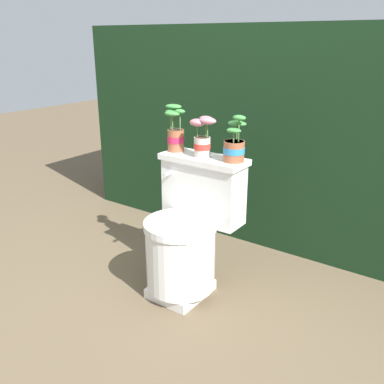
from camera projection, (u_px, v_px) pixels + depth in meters
ground_plane at (198, 297)px, 2.20m from camera, size 12.00×12.00×0.00m
hedge_backdrop at (295, 132)px, 2.83m from camera, size 2.85×0.82×1.34m
toilet at (188, 233)px, 2.17m from camera, size 0.45×0.47×0.69m
potted_plant_left at (175, 132)px, 2.22m from camera, size 0.13×0.10×0.24m
potted_plant_midleft at (203, 138)px, 2.11m from camera, size 0.14×0.09×0.20m
potted_plant_middle at (235, 146)px, 2.04m from camera, size 0.11×0.13×0.23m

